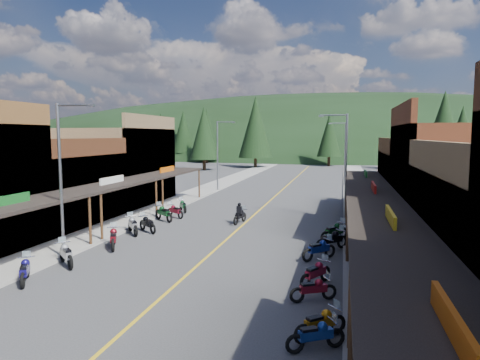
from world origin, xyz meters
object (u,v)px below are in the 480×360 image
Objects in this scene: bike_west_6 at (113,237)px; bike_east_6 at (319,248)px; pedestrian_east_a at (366,234)px; bike_west_4 at (25,269)px; bike_east_4 at (313,288)px; streetlight_1 at (219,152)px; pine_9 at (462,135)px; rider_on_bike at (240,215)px; pine_8 at (161,138)px; bike_west_11 at (183,205)px; shop_west_2 at (49,189)px; streetlight_3 at (344,151)px; bike_east_5 at (316,272)px; shop_east_3 at (432,184)px; bike_east_8 at (334,231)px; pedestrian_east_b at (356,203)px; pine_4 at (405,131)px; pine_5 at (480,127)px; streetlight_2 at (344,161)px; bike_west_5 at (66,253)px; bike_west_7 at (133,224)px; bike_east_7 at (332,239)px; streetlight_0 at (63,174)px; bike_east_2 at (316,334)px; bike_west_9 at (164,212)px; shop_west_3 at (117,166)px; pine_3 at (329,135)px; shop_east_2 at (467,186)px; pine_0 at (127,135)px; bike_east_3 at (321,322)px; pine_7 at (184,132)px; pine_11 at (444,129)px; bike_west_10 at (175,210)px; pine_1 at (207,132)px; bike_west_8 at (147,223)px; pine_10 at (204,133)px.

bike_east_6 is at bearing -25.70° from bike_west_6.
bike_west_4 is at bearing -43.07° from pedestrian_east_a.
streetlight_1 is at bearing 174.88° from bike_east_4.
pine_9 is 47.26m from rider_on_bike.
pine_8 is 35.84m from bike_west_11.
shop_west_2 is 13.52m from bike_west_4.
bike_east_5 is (-1.10, -36.85, -3.87)m from streetlight_3.
bike_east_8 is at bearing -125.39° from shop_east_3.
pedestrian_east_b is at bearing 22.97° from shop_west_2.
pine_5 is at bearing 36.87° from pine_4.
streetlight_2 is 7.93m from bike_east_8.
bike_west_6 is (16.30, -43.46, -5.31)m from pine_8.
streetlight_3 is at bearing 21.90° from bike_west_5.
bike_west_7 reaches higher than bike_east_7.
streetlight_0 is 15.21m from bike_east_2.
rider_on_bike is 10.24m from pedestrian_east_b.
bike_west_7 is 0.98× the size of bike_west_9.
bike_west_7 reaches higher than bike_east_5.
bike_west_7 is (0.66, 5.98, -3.80)m from streetlight_0.
pine_3 is (17.78, 54.70, 2.96)m from shop_west_3.
shop_east_2 is at bearing -34.74° from bike_west_7.
pine_8 reaches higher than pedestrian_east_b.
pine_0 is at bearing 145.72° from streetlight_3.
bike_west_7 is at bearing -174.74° from bike_east_3.
pedestrian_east_b is at bearing 145.82° from bike_east_2.
bike_east_4 is 1.84m from bike_east_5.
pine_7 is (-18.22, 64.70, 3.72)m from shop_west_3.
streetlight_3 is 3.43× the size of bike_west_6.
pine_5 is (27.05, 64.00, 3.53)m from streetlight_2.
pine_4 is 73.79m from bike_east_2.
shop_east_2 reaches higher than bike_east_7.
streetlight_0 reaches higher than pedestrian_east_a.
bike_east_3 is (12.01, -8.29, -0.11)m from bike_west_6.
bike_west_10 is (-25.76, -32.16, -6.60)m from pine_11.
pedestrian_east_b reaches higher than bike_west_5.
shop_east_3 is at bearing -57.25° from pine_1.
pine_9 reaches higher than bike_west_6.
pine_7 is 5.80× the size of bike_west_8.
pine_1 is 30.09m from pine_8.
bike_east_7 reaches higher than bike_east_6.
pine_1 reaches higher than streetlight_0.
bike_west_6 is 14.98m from bike_east_2.
rider_on_bike is at bearing -176.82° from bike_east_7.
rider_on_bike reaches higher than bike_west_9.
streetlight_2 is 0.64× the size of pine_4.
bike_west_10 is 13.91m from bike_east_7.
pine_5 reaches higher than bike_east_4.
pine_10 is 5.48× the size of bike_west_4.
bike_east_2 is at bearing -107.18° from pine_9.
pedestrian_east_a is at bearing -24.64° from bike_west_5.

